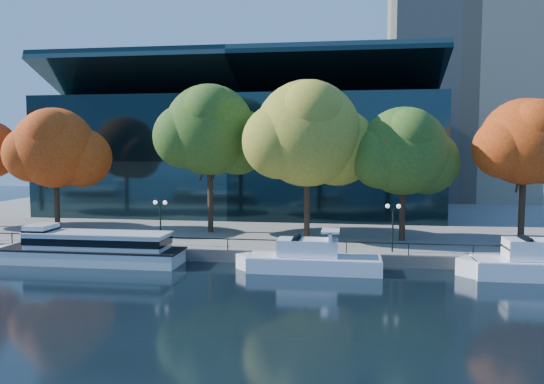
% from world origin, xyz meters
% --- Properties ---
extents(ground, '(160.00, 160.00, 0.00)m').
position_xyz_m(ground, '(0.00, 0.00, 0.00)').
color(ground, black).
rests_on(ground, ground).
extents(promenade, '(90.00, 67.08, 1.00)m').
position_xyz_m(promenade, '(0.00, 36.38, 0.50)').
color(promenade, slate).
rests_on(promenade, ground).
extents(railing, '(88.20, 0.08, 0.99)m').
position_xyz_m(railing, '(0.00, 3.25, 1.94)').
color(railing, black).
rests_on(railing, promenade).
extents(convention_building, '(50.00, 24.57, 21.43)m').
position_xyz_m(convention_building, '(-4.00, 31.79, 8.51)').
color(convention_building, black).
rests_on(convention_building, ground).
extents(office_tower, '(22.50, 22.50, 65.90)m').
position_xyz_m(office_tower, '(28.00, 55.00, 33.02)').
color(office_tower, gray).
rests_on(office_tower, ground).
extents(tour_boat, '(16.82, 3.75, 3.19)m').
position_xyz_m(tour_boat, '(-11.54, 1.01, 1.36)').
color(tour_boat, silver).
rests_on(tour_boat, ground).
extents(cruiser_near, '(11.53, 2.97, 3.34)m').
position_xyz_m(cruiser_near, '(7.08, 0.67, 1.04)').
color(cruiser_near, white).
rests_on(cruiser_near, ground).
extents(cruiser_far, '(11.38, 3.15, 3.72)m').
position_xyz_m(cruiser_far, '(24.07, 0.91, 1.18)').
color(cruiser_far, white).
rests_on(cruiser_far, ground).
extents(tree_1, '(10.40, 8.53, 12.81)m').
position_xyz_m(tree_1, '(-20.02, 11.12, 9.47)').
color(tree_1, black).
rests_on(tree_1, promenade).
extents(tree_2, '(11.54, 9.47, 15.09)m').
position_xyz_m(tree_2, '(-3.75, 12.34, 11.28)').
color(tree_2, black).
rests_on(tree_2, promenade).
extents(tree_3, '(12.45, 10.21, 14.98)m').
position_xyz_m(tree_3, '(6.44, 9.40, 10.79)').
color(tree_3, black).
rests_on(tree_3, promenade).
extents(tree_4, '(10.21, 8.38, 12.44)m').
position_xyz_m(tree_4, '(15.28, 10.14, 9.18)').
color(tree_4, black).
rests_on(tree_4, promenade).
extents(tree_5, '(9.72, 7.97, 13.11)m').
position_xyz_m(tree_5, '(25.85, 10.24, 10.05)').
color(tree_5, black).
rests_on(tree_5, promenade).
extents(lamp_1, '(1.26, 0.36, 4.03)m').
position_xyz_m(lamp_1, '(-6.40, 4.50, 3.98)').
color(lamp_1, black).
rests_on(lamp_1, promenade).
extents(lamp_2, '(1.26, 0.36, 4.03)m').
position_xyz_m(lamp_2, '(13.80, 4.50, 3.98)').
color(lamp_2, black).
rests_on(lamp_2, promenade).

